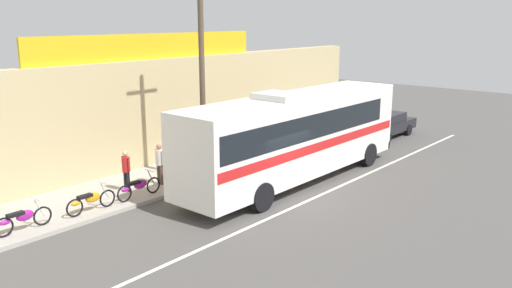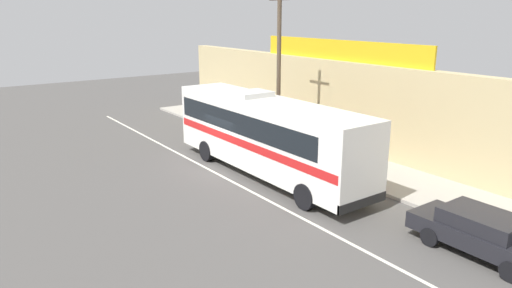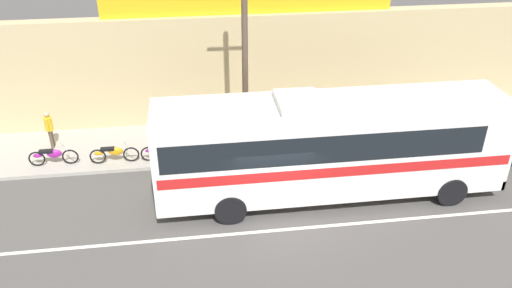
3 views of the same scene
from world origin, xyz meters
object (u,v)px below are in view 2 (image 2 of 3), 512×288
object	(u,v)px
motorcycle_blue	(231,124)
intercity_bus	(265,132)
pedestrian_near_shop	(272,125)
pedestrian_far_right	(262,121)
parked_car	(483,232)
motorcycle_purple	(248,130)
motorcycle_green	(214,117)
pedestrian_far_left	(230,107)
utility_pole	(279,69)

from	to	relation	value
motorcycle_blue	intercity_bus	bearing A→B (deg)	-21.35
intercity_bus	pedestrian_near_shop	size ratio (longest dim) A/B	7.23
intercity_bus	pedestrian_far_right	xyz separation A→B (m)	(-5.45, 3.87, -1.02)
parked_car	motorcycle_purple	distance (m)	15.68
motorcycle_blue	pedestrian_near_shop	distance (m)	3.58
motorcycle_green	motorcycle_purple	world-z (taller)	same
motorcycle_green	motorcycle_purple	distance (m)	4.23
pedestrian_near_shop	pedestrian_far_right	xyz separation A→B (m)	(-1.36, 0.30, -0.04)
pedestrian_near_shop	pedestrian_far_left	size ratio (longest dim) A/B	1.04
parked_car	pedestrian_near_shop	distance (m)	14.25
pedestrian_near_shop	intercity_bus	bearing A→B (deg)	-41.10
utility_pole	motorcycle_green	size ratio (longest dim) A/B	4.55
utility_pole	pedestrian_far_right	world-z (taller)	utility_pole
utility_pole	parked_car	bearing A→B (deg)	-7.75
parked_car	pedestrian_far_left	xyz separation A→B (m)	(-20.11, 3.52, 0.31)
pedestrian_near_shop	utility_pole	bearing A→B (deg)	-28.09
intercity_bus	pedestrian_far_left	size ratio (longest dim) A/B	7.52
utility_pole	pedestrian_far_right	xyz separation A→B (m)	(-2.96, 1.15, -3.44)
pedestrian_far_right	pedestrian_far_left	distance (m)	4.79
parked_car	motorcycle_green	world-z (taller)	parked_car
utility_pole	pedestrian_near_shop	world-z (taller)	utility_pole
utility_pole	motorcycle_purple	xyz separation A→B (m)	(-3.14, 0.19, -3.92)
intercity_bus	parked_car	xyz separation A→B (m)	(9.93, 1.02, -1.33)
intercity_bus	motorcycle_blue	distance (m)	8.28
motorcycle_blue	pedestrian_far_left	world-z (taller)	pedestrian_far_left
motorcycle_green	motorcycle_purple	bearing A→B (deg)	-2.53
utility_pole	pedestrian_far_left	world-z (taller)	utility_pole
utility_pole	motorcycle_purple	size ratio (longest dim) A/B	4.39
parked_car	motorcycle_green	distance (m)	19.90
motorcycle_purple	pedestrian_far_left	bearing A→B (deg)	160.19
pedestrian_near_shop	pedestrian_far_right	bearing A→B (deg)	167.61
utility_pole	pedestrian_near_shop	xyz separation A→B (m)	(-1.60, 0.85, -3.40)
motorcycle_blue	pedestrian_far_right	size ratio (longest dim) A/B	1.19
motorcycle_purple	pedestrian_far_left	xyz separation A→B (m)	(-4.55, 1.64, 0.48)
parked_car	intercity_bus	bearing A→B (deg)	-174.11
intercity_bus	motorcycle_blue	xyz separation A→B (m)	(-7.58, 2.96, -1.50)
parked_car	motorcycle_green	size ratio (longest dim) A/B	2.42
motorcycle_blue	pedestrian_far_left	distance (m)	3.09
parked_car	pedestrian_far_right	distance (m)	15.64
motorcycle_blue	pedestrian_far_left	xyz separation A→B (m)	(-2.61, 1.58, 0.48)
intercity_bus	pedestrian_near_shop	world-z (taller)	intercity_bus
utility_pole	motorcycle_blue	size ratio (longest dim) A/B	4.49
motorcycle_purple	motorcycle_blue	distance (m)	1.94
parked_car	motorcycle_blue	world-z (taller)	parked_car
intercity_bus	utility_pole	world-z (taller)	utility_pole
motorcycle_green	parked_car	bearing A→B (deg)	-5.97
motorcycle_blue	pedestrian_far_left	bearing A→B (deg)	148.72
intercity_bus	motorcycle_purple	xyz separation A→B (m)	(-5.64, 2.91, -1.50)
pedestrian_far_right	pedestrian_near_shop	bearing A→B (deg)	-12.39
motorcycle_purple	pedestrian_near_shop	distance (m)	1.76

